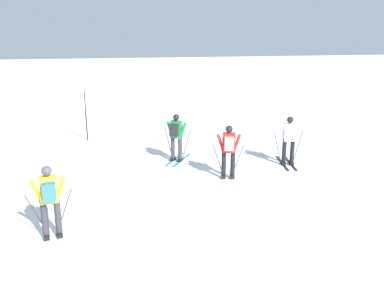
% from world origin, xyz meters
% --- Properties ---
extents(ground_plane, '(120.00, 120.00, 0.00)m').
position_xyz_m(ground_plane, '(0.00, 0.00, 0.00)').
color(ground_plane, white).
extents(far_snow_ridge, '(80.00, 7.59, 1.43)m').
position_xyz_m(far_snow_ridge, '(0.00, 20.35, 0.71)').
color(far_snow_ridge, white).
rests_on(far_snow_ridge, ground).
extents(skier_white, '(0.99, 1.64, 1.71)m').
position_xyz_m(skier_white, '(3.60, 3.55, 0.92)').
color(skier_white, black).
rests_on(skier_white, ground).
extents(skier_yellow, '(0.99, 1.64, 1.71)m').
position_xyz_m(skier_yellow, '(-3.69, -0.25, 0.95)').
color(skier_yellow, silver).
rests_on(skier_yellow, ground).
extents(skier_green, '(1.15, 1.56, 1.71)m').
position_xyz_m(skier_green, '(-0.13, 4.65, 0.96)').
color(skier_green, '#237AC6').
rests_on(skier_green, ground).
extents(skier_red, '(0.99, 1.64, 1.71)m').
position_xyz_m(skier_red, '(1.20, 2.64, 0.96)').
color(skier_red, silver).
rests_on(skier_red, ground).
extents(trail_marker_pole, '(0.05, 0.05, 2.21)m').
position_xyz_m(trail_marker_pole, '(-3.39, 8.19, 1.10)').
color(trail_marker_pole, black).
rests_on(trail_marker_pole, ground).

